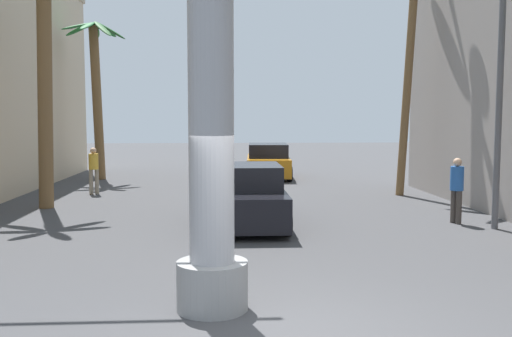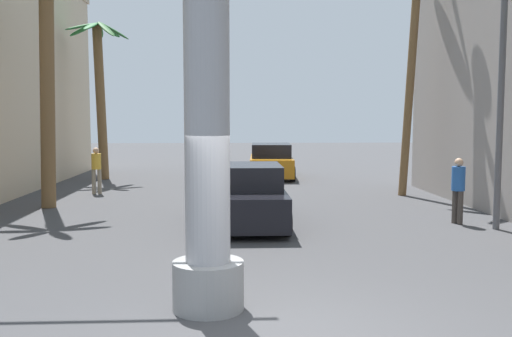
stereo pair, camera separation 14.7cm
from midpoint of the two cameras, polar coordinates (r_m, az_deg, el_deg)
The scene contains 10 objects.
ground_plane at distance 17.10m, azimuth -0.36°, elevation -4.15°, with size 91.71×91.71×0.00m, color #424244.
street_lamp at distance 15.08m, azimuth 22.58°, elevation 10.89°, with size 2.23×0.28×7.29m.
traffic_light_mast at distance 11.55m, azimuth -22.50°, elevation 13.30°, with size 5.01×0.32×6.41m.
car_lead at distance 14.88m, azimuth -0.72°, elevation -2.79°, with size 2.04×5.07×1.56m.
car_far at distance 26.25m, azimuth 1.68°, elevation 0.70°, with size 2.23×4.71×1.56m.
palm_tree_far_left at distance 26.41m, azimuth -15.19°, elevation 8.28°, with size 2.78×2.85×6.99m.
palm_tree_mid_right at distance 20.93m, azimuth 15.68°, elevation 13.47°, with size 3.15×3.36×8.99m.
palm_tree_mid_left at distance 18.58m, azimuth -20.08°, elevation 10.40°, with size 3.04×3.01×7.55m.
pedestrian_far_left at distance 21.25m, azimuth -15.48°, elevation 0.16°, with size 0.40×0.40×1.68m.
pedestrian_mid_right at distance 15.65m, azimuth 19.82°, elevation -1.61°, with size 0.44×0.44×1.71m.
Camera 2 is at (-0.66, -6.87, 2.74)m, focal length 40.00 mm.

